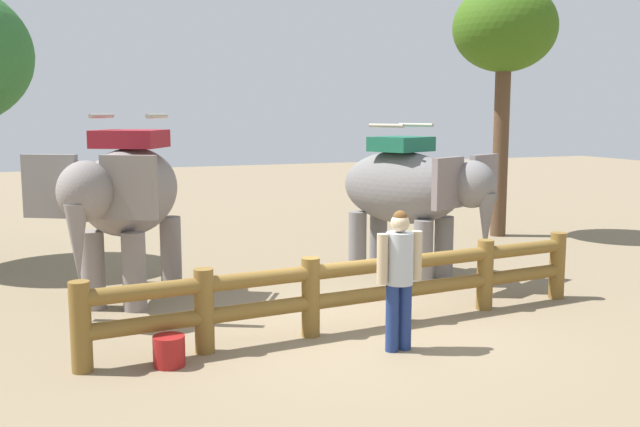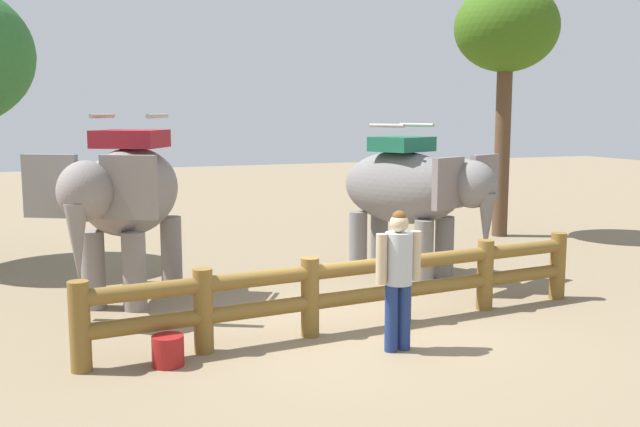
{
  "view_description": "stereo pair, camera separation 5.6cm",
  "coord_description": "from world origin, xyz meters",
  "px_view_note": "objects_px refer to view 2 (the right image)",
  "views": [
    {
      "loc": [
        -4.01,
        -8.47,
        2.94
      ],
      "look_at": [
        0.0,
        1.67,
        1.4
      ],
      "focal_mm": 40.77,
      "sensor_mm": 36.0,
      "label": 1
    },
    {
      "loc": [
        -3.96,
        -8.49,
        2.94
      ],
      "look_at": [
        0.0,
        1.67,
        1.4
      ],
      "focal_mm": 40.77,
      "sensor_mm": 36.0,
      "label": 2
    }
  ],
  "objects_px": {
    "log_fence": "(358,286)",
    "elephant_center": "(410,191)",
    "tree_back_center": "(506,33)",
    "feed_bucket": "(168,351)",
    "tourist_woman_in_black": "(398,270)",
    "elephant_near_left": "(127,197)"
  },
  "relations": [
    {
      "from": "elephant_center",
      "to": "tree_back_center",
      "type": "height_order",
      "value": "tree_back_center"
    },
    {
      "from": "elephant_near_left",
      "to": "elephant_center",
      "type": "bearing_deg",
      "value": -1.89
    },
    {
      "from": "tourist_woman_in_black",
      "to": "tree_back_center",
      "type": "xyz_separation_m",
      "value": [
        6.12,
        6.58,
        3.71
      ]
    },
    {
      "from": "log_fence",
      "to": "tourist_woman_in_black",
      "type": "bearing_deg",
      "value": -85.05
    },
    {
      "from": "tree_back_center",
      "to": "log_fence",
      "type": "bearing_deg",
      "value": -138.02
    },
    {
      "from": "log_fence",
      "to": "tourist_woman_in_black",
      "type": "xyz_separation_m",
      "value": [
        0.09,
        -1.0,
        0.41
      ]
    },
    {
      "from": "feed_bucket",
      "to": "log_fence",
      "type": "bearing_deg",
      "value": 11.2
    },
    {
      "from": "log_fence",
      "to": "elephant_center",
      "type": "distance_m",
      "value": 3.49
    },
    {
      "from": "tree_back_center",
      "to": "feed_bucket",
      "type": "height_order",
      "value": "tree_back_center"
    },
    {
      "from": "tree_back_center",
      "to": "feed_bucket",
      "type": "relative_size",
      "value": 15.74
    },
    {
      "from": "log_fence",
      "to": "tree_back_center",
      "type": "distance_m",
      "value": 9.31
    },
    {
      "from": "elephant_near_left",
      "to": "elephant_center",
      "type": "xyz_separation_m",
      "value": [
        4.86,
        -0.16,
        -0.1
      ]
    },
    {
      "from": "tree_back_center",
      "to": "feed_bucket",
      "type": "xyz_separation_m",
      "value": [
        -8.87,
        -6.11,
        -4.54
      ]
    },
    {
      "from": "elephant_center",
      "to": "tree_back_center",
      "type": "distance_m",
      "value": 5.97
    },
    {
      "from": "elephant_near_left",
      "to": "tourist_woman_in_black",
      "type": "height_order",
      "value": "elephant_near_left"
    },
    {
      "from": "log_fence",
      "to": "elephant_center",
      "type": "xyz_separation_m",
      "value": [
        2.17,
        2.57,
        0.93
      ]
    },
    {
      "from": "feed_bucket",
      "to": "elephant_center",
      "type": "bearing_deg",
      "value": 32.72
    },
    {
      "from": "elephant_near_left",
      "to": "feed_bucket",
      "type": "bearing_deg",
      "value": -89.25
    },
    {
      "from": "log_fence",
      "to": "elephant_center",
      "type": "height_order",
      "value": "elephant_center"
    },
    {
      "from": "tourist_woman_in_black",
      "to": "feed_bucket",
      "type": "distance_m",
      "value": 2.91
    },
    {
      "from": "tourist_woman_in_black",
      "to": "feed_bucket",
      "type": "bearing_deg",
      "value": 170.25
    },
    {
      "from": "elephant_near_left",
      "to": "tree_back_center",
      "type": "distance_m",
      "value": 9.85
    }
  ]
}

